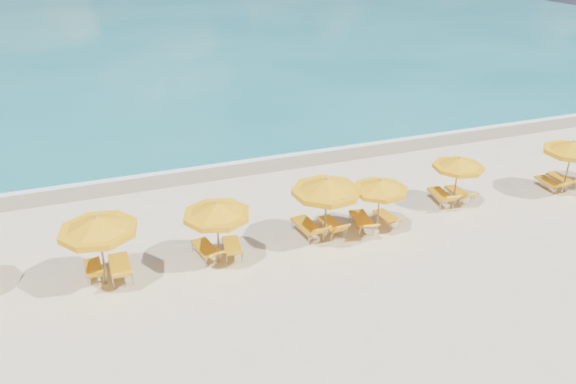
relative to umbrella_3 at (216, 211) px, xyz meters
name	(u,v)px	position (x,y,z in m)	size (l,w,h in m)	color
ground_plane	(302,237)	(3.31, 0.56, -1.99)	(120.00, 120.00, 0.00)	beige
ocean	(140,30)	(3.31, 48.56, -1.99)	(120.00, 80.00, 0.30)	#15747A
wet_sand_band	(246,165)	(3.31, 7.96, -1.99)	(120.00, 2.60, 0.01)	tan
foam_line	(241,159)	(3.31, 8.76, -1.99)	(120.00, 1.20, 0.03)	white
whitecap_near	(103,120)	(-2.69, 17.56, -1.99)	(14.00, 0.36, 0.05)	white
whitecap_far	(283,73)	(11.31, 24.56, -1.99)	(18.00, 0.30, 0.05)	white
umbrella_2	(98,226)	(-3.76, 0.03, 0.15)	(2.95, 2.95, 2.51)	tan
umbrella_3	(216,211)	(0.00, 0.00, 0.00)	(2.53, 2.53, 2.34)	tan
umbrella_4	(326,187)	(4.01, 0.05, 0.19)	(3.13, 3.13, 2.56)	tan
umbrella_5	(380,187)	(6.22, 0.11, -0.18)	(2.59, 2.59, 2.12)	tan
umbrella_6	(459,164)	(10.27, 0.92, -0.19)	(2.48, 2.48, 2.12)	tan
umbrella_7	(573,148)	(15.45, 0.21, 0.06)	(3.07, 3.07, 2.41)	tan
lounger_2_left	(94,272)	(-4.12, 0.53, -1.79)	(0.61, 1.59, 0.78)	#A5A8AD
lounger_2_right	(121,271)	(-3.28, 0.23, -1.74)	(0.71, 2.00, 0.92)	#A5A8AD
lounger_3_left	(206,252)	(-0.37, 0.42, -1.77)	(0.90, 1.88, 0.78)	#A5A8AD
lounger_3_right	(232,250)	(0.54, 0.24, -1.78)	(0.81, 1.80, 0.76)	#A5A8AD
lounger_4_left	(308,230)	(3.55, 0.56, -1.74)	(0.89, 2.03, 0.95)	#A5A8AD
lounger_4_right	(331,228)	(4.45, 0.46, -1.77)	(0.65, 1.72, 0.85)	#A5A8AD
lounger_5_left	(362,223)	(5.70, 0.37, -1.76)	(0.92, 1.99, 0.80)	#A5A8AD
lounger_5_right	(387,220)	(6.77, 0.32, -1.80)	(0.66, 1.64, 0.70)	#A5A8AD
lounger_6_left	(441,198)	(9.78, 1.14, -1.76)	(0.88, 1.90, 0.86)	#A5A8AD
lounger_6_right	(458,195)	(10.68, 1.15, -1.78)	(0.62, 1.70, 0.76)	#A5A8AD
lounger_7_left	(549,185)	(15.06, 0.63, -1.78)	(0.63, 1.70, 0.78)	#A5A8AD
lounger_7_right	(561,182)	(15.82, 0.70, -1.78)	(0.61, 1.69, 0.82)	#A5A8AD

